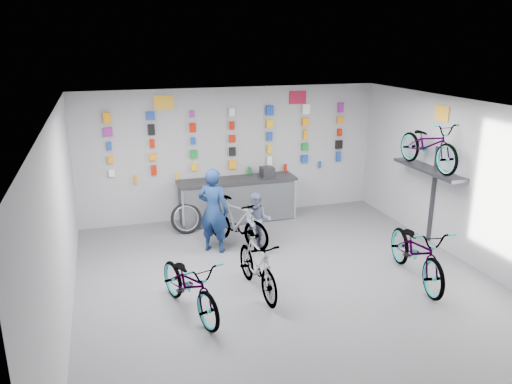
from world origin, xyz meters
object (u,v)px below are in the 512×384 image
object	(u,v)px
bike_left	(190,284)
bike_center	(257,265)
counter	(237,201)
bike_service	(237,222)
clerk	(213,210)
bike_right	(417,251)
customer	(257,221)

from	to	relation	value
bike_left	bike_center	distance (m)	1.20
bike_center	counter	bearing A→B (deg)	76.02
counter	bike_center	world-z (taller)	counter
bike_center	bike_service	world-z (taller)	bike_service
bike_service	clerk	xyz separation A→B (m)	(-0.51, -0.15, 0.35)
bike_right	customer	bearing A→B (deg)	146.19
bike_service	counter	bearing A→B (deg)	42.08
counter	clerk	distance (m)	1.79
bike_center	bike_right	distance (m)	2.79
bike_right	bike_service	xyz separation A→B (m)	(-2.56, 2.41, -0.04)
bike_center	bike_right	xyz separation A→B (m)	(2.77, -0.38, 0.04)
bike_service	customer	world-z (taller)	customer
bike_right	customer	size ratio (longest dim) A/B	1.75
bike_center	bike_service	distance (m)	2.04
counter	bike_right	distance (m)	4.35
bike_left	counter	bearing A→B (deg)	47.79
customer	bike_center	bearing A→B (deg)	-90.84
counter	clerk	size ratio (longest dim) A/B	1.60
counter	bike_center	bearing A→B (deg)	-99.90
counter	bike_left	size ratio (longest dim) A/B	1.50
counter	clerk	xyz separation A→B (m)	(-0.89, -1.51, 0.36)
customer	bike_service	bearing A→B (deg)	155.50
bike_center	bike_service	xyz separation A→B (m)	(0.21, 2.03, 0.00)
clerk	bike_left	bearing A→B (deg)	103.85
bike_left	bike_service	bearing A→B (deg)	42.64
counter	bike_service	bearing A→B (deg)	-105.59
bike_left	bike_center	size ratio (longest dim) A/B	1.10
customer	bike_right	bearing A→B (deg)	-26.91
bike_left	customer	world-z (taller)	customer
counter	customer	distance (m)	1.66
bike_service	customer	size ratio (longest dim) A/B	1.43
bike_service	customer	xyz separation A→B (m)	(0.34, -0.29, 0.08)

